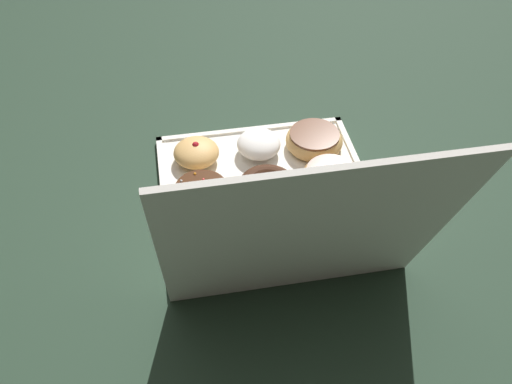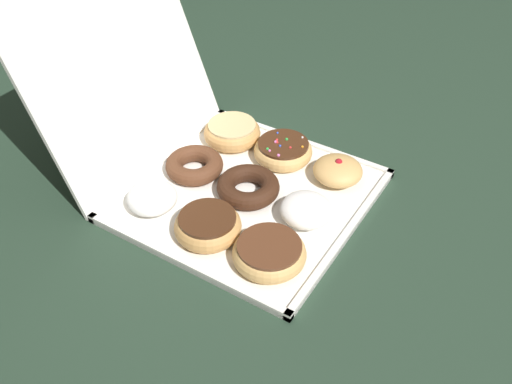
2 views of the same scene
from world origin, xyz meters
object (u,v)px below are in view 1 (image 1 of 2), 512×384
Objects in this scene: jelly_filled_donut_2 at (196,152)px; chocolate_frosted_donut_3 at (330,177)px; powdered_filled_donut_6 at (347,225)px; chocolate_cake_ring_donut_7 at (280,235)px; chocolate_cake_ring_donut_4 at (268,186)px; sprinkle_donut_5 at (202,194)px; glazed_ring_donut_8 at (210,241)px; donut_box at (267,195)px; powdered_filled_donut_1 at (259,144)px; chocolate_frosted_donut_0 at (314,140)px.

chocolate_frosted_donut_3 is at bearing 154.77° from jelly_filled_donut_2.
chocolate_cake_ring_donut_7 is at bearing -1.29° from powdered_filled_donut_6.
chocolate_cake_ring_donut_4 is 0.13m from sprinkle_donut_5.
powdered_filled_donut_6 reaches higher than sprinkle_donut_5.
glazed_ring_donut_8 is at bearing -1.26° from chocolate_cake_ring_donut_7.
chocolate_cake_ring_donut_4 is 1.28× the size of powdered_filled_donut_6.
donut_box is 3.53× the size of sprinkle_donut_5.
glazed_ring_donut_8 reaches higher than chocolate_cake_ring_donut_7.
powdered_filled_donut_1 is 0.17m from chocolate_frosted_donut_3.
jelly_filled_donut_2 reaches higher than powdered_filled_donut_6.
chocolate_frosted_donut_0 is at bearing -90.39° from powdered_filled_donut_6.
chocolate_cake_ring_donut_4 is at bearing -178.77° from sprinkle_donut_5.
chocolate_frosted_donut_0 is 1.05× the size of chocolate_frosted_donut_3.
donut_box is 3.58× the size of chocolate_frosted_donut_3.
chocolate_cake_ring_donut_4 is 0.17m from powdered_filled_donut_6.
glazed_ring_donut_8 is at bearing 44.19° from chocolate_cake_ring_donut_4.
sprinkle_donut_5 reaches higher than chocolate_frosted_donut_3.
jelly_filled_donut_2 reaches higher than chocolate_cake_ring_donut_7.
chocolate_cake_ring_donut_7 is (0.12, 0.24, -0.00)m from chocolate_frosted_donut_0.
chocolate_frosted_donut_0 is 0.24m from jelly_filled_donut_2.
powdered_filled_donut_1 reaches higher than glazed_ring_donut_8.
glazed_ring_donut_8 is (0.00, 0.24, -0.00)m from jelly_filled_donut_2.
donut_box is at bearing 75.08° from chocolate_cake_ring_donut_4.
powdered_filled_donut_6 reaches higher than chocolate_frosted_donut_3.
jelly_filled_donut_2 is 1.03× the size of powdered_filled_donut_6.
jelly_filled_donut_2 is 0.80× the size of sprinkle_donut_5.
sprinkle_donut_5 is 0.28m from powdered_filled_donut_6.
powdered_filled_donut_1 is 0.27m from powdered_filled_donut_6.
donut_box is at bearing -90.64° from chocolate_cake_ring_donut_7.
jelly_filled_donut_2 is at bearing -25.23° from chocolate_frosted_donut_3.
jelly_filled_donut_2 reaches higher than sprinkle_donut_5.
chocolate_frosted_donut_0 is at bearing -154.60° from sprinkle_donut_5.
powdered_filled_donut_6 is at bearing 135.09° from jelly_filled_donut_2.
chocolate_frosted_donut_3 reaches higher than donut_box.
chocolate_frosted_donut_0 is at bearing -136.40° from chocolate_cake_ring_donut_4.
powdered_filled_donut_1 reaches higher than chocolate_cake_ring_donut_7.
donut_box is at bearing 87.63° from powdered_filled_donut_1.
chocolate_cake_ring_donut_4 is at bearing 43.60° from chocolate_frosted_donut_0.
chocolate_frosted_donut_3 is 1.26× the size of powdered_filled_donut_6.
chocolate_cake_ring_donut_4 is at bearing -104.92° from donut_box.
jelly_filled_donut_2 is at bearing -0.22° from chocolate_frosted_donut_0.
chocolate_frosted_donut_0 is at bearing 179.78° from jelly_filled_donut_2.
jelly_filled_donut_2 is 0.84× the size of chocolate_cake_ring_donut_7.
powdered_filled_donut_6 is (-0.11, 0.24, -0.00)m from powdered_filled_donut_1.
donut_box is 4.50× the size of powdered_filled_donut_1.
donut_box is 4.51× the size of powdered_filled_donut_6.
chocolate_cake_ring_donut_7 is (0.12, -0.00, -0.01)m from powdered_filled_donut_6.
chocolate_frosted_donut_0 is 1.32× the size of powdered_filled_donut_1.
powdered_filled_donut_1 is at bearing -179.03° from jelly_filled_donut_2.
chocolate_frosted_donut_3 reaches higher than chocolate_cake_ring_donut_4.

